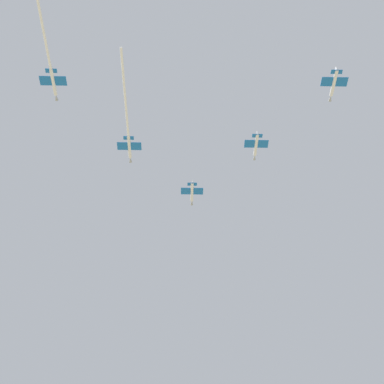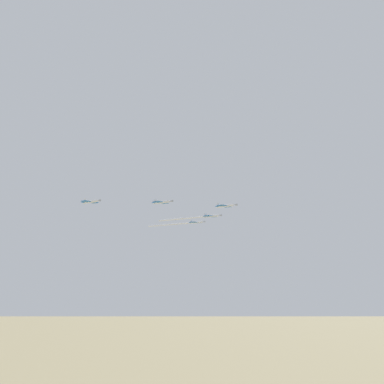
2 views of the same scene
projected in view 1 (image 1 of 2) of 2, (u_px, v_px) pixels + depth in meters
jet_lead at (192, 192)px, 185.30m from camera, size 10.44×8.10×2.21m
jet_port_inner at (127, 122)px, 163.01m from camera, size 37.79×18.25×2.21m
jet_starboard_inner at (256, 145)px, 171.84m from camera, size 10.44×8.10×2.21m
jet_port_outer at (47, 49)px, 145.79m from camera, size 39.62×19.05×2.21m
jet_starboard_outer at (334, 84)px, 155.41m from camera, size 10.44×8.10×2.21m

